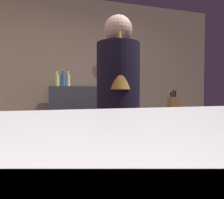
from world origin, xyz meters
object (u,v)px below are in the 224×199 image
(knife_block, at_px, (173,106))
(chefs_knife, at_px, (132,117))
(bartender, at_px, (118,108))
(mixing_bowl, at_px, (54,115))
(bottle_olive_oil, at_px, (106,82))
(bottle_soy, at_px, (68,80))
(bottle_vinegar, at_px, (63,80))
(bottle_hot_sauce, at_px, (57,80))

(knife_block, bearing_deg, chefs_knife, -174.27)
(bartender, height_order, knife_block, bartender)
(mixing_bowl, distance_m, bottle_olive_oil, 1.48)
(bartender, distance_m, knife_block, 0.92)
(bottle_soy, bearing_deg, bartender, -80.99)
(knife_block, height_order, bottle_vinegar, bottle_vinegar)
(chefs_knife, distance_m, bottle_vinegar, 1.48)
(chefs_knife, xyz_separation_m, bottle_vinegar, (-0.63, 1.27, 0.44))
(chefs_knife, height_order, bottle_hot_sauce, bottle_hot_sauce)
(knife_block, height_order, chefs_knife, knife_block)
(bartender, relative_size, chefs_knife, 7.25)
(knife_block, bearing_deg, bottle_olive_oil, 109.29)
(bottle_hot_sauce, bearing_deg, bottle_soy, 22.40)
(bartender, bearing_deg, bottle_olive_oil, 0.46)
(mixing_bowl, relative_size, bottle_soy, 0.63)
(bottle_olive_oil, xyz_separation_m, bottle_soy, (-0.62, 0.00, 0.03))
(knife_block, distance_m, mixing_bowl, 1.29)
(mixing_bowl, height_order, chefs_knife, mixing_bowl)
(bottle_olive_oil, bearing_deg, bottle_vinegar, -176.08)
(mixing_bowl, distance_m, bottle_vinegar, 1.19)
(chefs_knife, relative_size, bottle_vinegar, 0.93)
(chefs_knife, bearing_deg, bottle_vinegar, 103.25)
(bottle_vinegar, relative_size, bottle_hot_sauce, 1.02)
(knife_block, bearing_deg, mixing_bowl, 175.26)
(bottle_olive_oil, bearing_deg, mixing_bowl, -125.92)
(bartender, bearing_deg, chefs_knife, -22.74)
(bartender, height_order, chefs_knife, bartender)
(mixing_bowl, bearing_deg, bottle_vinegar, 83.04)
(bottle_soy, bearing_deg, chefs_knife, -67.19)
(mixing_bowl, height_order, bottle_soy, bottle_soy)
(bartender, xyz_separation_m, bottle_olive_oil, (0.35, 1.72, 0.29))
(chefs_knife, relative_size, bottle_soy, 0.88)
(bartender, relative_size, bottle_vinegar, 6.74)
(knife_block, height_order, bottle_hot_sauce, bottle_hot_sauce)
(bottle_vinegar, distance_m, bottle_hot_sauce, 0.09)
(bartender, distance_m, bottle_hot_sauce, 1.74)
(bottle_soy, bearing_deg, bottle_hot_sauce, -157.60)
(knife_block, xyz_separation_m, bottle_olive_oil, (-0.44, 1.26, 0.31))
(bottle_vinegar, bearing_deg, mixing_bowl, -96.96)
(chefs_knife, height_order, bottle_vinegar, bottle_vinegar)
(mixing_bowl, xyz_separation_m, chefs_knife, (0.77, -0.16, -0.02))
(bottle_olive_oil, xyz_separation_m, bottle_vinegar, (-0.70, -0.05, 0.03))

